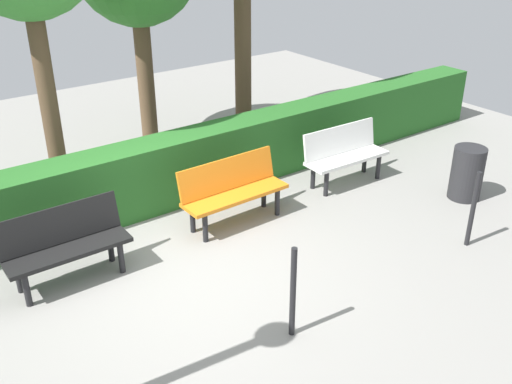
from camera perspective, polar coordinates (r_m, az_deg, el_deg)
ground_plane at (r=6.97m, az=-6.89°, el=-7.52°), size 16.01×16.01×0.00m
bench_white at (r=8.91m, az=8.56°, el=3.80°), size 1.37×0.50×0.86m
bench_orange at (r=7.70m, az=-2.30°, el=0.32°), size 1.47×0.49×0.86m
bench_black at (r=6.85m, az=-18.06°, el=-4.69°), size 1.37×0.47×0.86m
hedge_row at (r=8.41m, az=-6.75°, el=2.52°), size 12.01×0.56×0.97m
railing_post_near at (r=7.61m, az=20.33°, el=-1.59°), size 0.06×0.06×1.00m
railing_post_mid at (r=5.72m, az=3.61°, el=-9.72°), size 0.06×0.06×1.00m
trash_bin at (r=8.89m, az=19.81°, el=1.74°), size 0.45×0.45×0.77m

